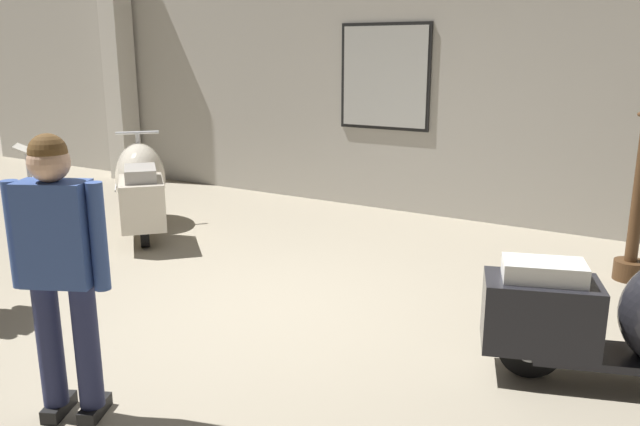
% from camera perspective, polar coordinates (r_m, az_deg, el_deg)
% --- Properties ---
extents(ground_plane, '(60.00, 60.00, 0.00)m').
position_cam_1_polar(ground_plane, '(5.12, -5.70, -9.07)').
color(ground_plane, gray).
extents(showroom_back_wall, '(18.00, 0.63, 3.97)m').
position_cam_1_polar(showroom_back_wall, '(8.10, 9.38, 13.86)').
color(showroom_back_wall, '#ADA89E').
rests_on(showroom_back_wall, ground).
extents(scooter_0, '(1.69, 1.62, 1.11)m').
position_cam_1_polar(scooter_0, '(7.62, -15.83, 2.30)').
color(scooter_0, black).
rests_on(scooter_0, ground).
extents(visitor_0, '(0.51, 0.37, 1.63)m').
position_cam_1_polar(visitor_0, '(3.68, -22.45, -3.98)').
color(visitor_0, black).
rests_on(visitor_0, ground).
extents(info_stanchion, '(0.39, 0.38, 1.12)m').
position_cam_1_polar(info_stanchion, '(7.20, -24.45, 0.53)').
color(info_stanchion, '#333338').
rests_on(info_stanchion, ground).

